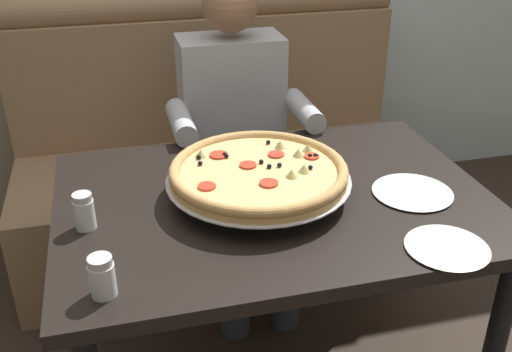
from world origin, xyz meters
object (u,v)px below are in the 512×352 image
(shaker_parmesan, at_px, (84,214))
(plate_near_left, at_px, (413,190))
(diner_main, at_px, (237,123))
(plate_near_right, at_px, (447,246))
(booth_bench, at_px, (218,166))
(pizza, at_px, (259,172))
(dining_table, at_px, (274,222))
(shaker_oregano, at_px, (102,279))

(shaker_parmesan, bearing_deg, plate_near_left, -2.88)
(diner_main, xyz_separation_m, plate_near_right, (0.31, -1.01, 0.04))
(booth_bench, bearing_deg, pizza, -92.69)
(booth_bench, bearing_deg, dining_table, -90.00)
(diner_main, distance_m, shaker_oregano, 1.11)
(pizza, distance_m, plate_near_left, 0.45)
(diner_main, bearing_deg, pizza, -97.02)
(diner_main, relative_size, plate_near_right, 6.04)
(booth_bench, relative_size, plate_near_right, 8.21)
(booth_bench, relative_size, shaker_oregano, 17.46)
(dining_table, distance_m, plate_near_left, 0.42)
(booth_bench, xyz_separation_m, plate_near_right, (0.34, -1.28, 0.35))
(dining_table, height_order, shaker_parmesan, shaker_parmesan)
(diner_main, height_order, pizza, diner_main)
(booth_bench, height_order, dining_table, booth_bench)
(pizza, bearing_deg, shaker_parmesan, -173.07)
(pizza, relative_size, shaker_parmesan, 5.26)
(pizza, xyz_separation_m, shaker_parmesan, (-0.49, -0.06, -0.03))
(booth_bench, distance_m, dining_table, 0.95)
(shaker_oregano, bearing_deg, plate_near_left, 15.66)
(pizza, bearing_deg, plate_near_left, -13.60)
(shaker_oregano, bearing_deg, shaker_parmesan, 97.41)
(booth_bench, height_order, diner_main, diner_main)
(plate_near_right, bearing_deg, booth_bench, 105.06)
(booth_bench, distance_m, plate_near_left, 1.13)
(dining_table, bearing_deg, shaker_oregano, -145.84)
(plate_near_right, bearing_deg, dining_table, 133.28)
(plate_near_left, bearing_deg, dining_table, 167.91)
(booth_bench, relative_size, dining_table, 1.39)
(pizza, relative_size, plate_near_right, 2.52)
(shaker_oregano, distance_m, plate_near_right, 0.83)
(booth_bench, distance_m, diner_main, 0.41)
(booth_bench, xyz_separation_m, dining_table, (0.00, -0.91, 0.26))
(diner_main, relative_size, plate_near_left, 5.44)
(diner_main, distance_m, plate_near_right, 1.06)
(dining_table, relative_size, pizza, 2.34)
(pizza, xyz_separation_m, shaker_oregano, (-0.45, -0.35, -0.03))
(diner_main, relative_size, pizza, 2.40)
(dining_table, distance_m, pizza, 0.17)
(shaker_parmesan, distance_m, plate_near_left, 0.92)
(shaker_parmesan, distance_m, plate_near_right, 0.93)
(booth_bench, distance_m, shaker_oregano, 1.39)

